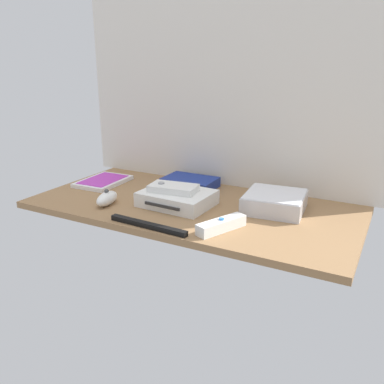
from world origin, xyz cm
name	(u,v)px	position (x,y,z in cm)	size (l,w,h in cm)	color
ground_plane	(192,207)	(0.00, 0.00, -1.00)	(100.00, 48.00, 2.00)	#936D47
back_wall	(226,93)	(0.00, 24.60, 32.00)	(110.00, 1.20, 64.00)	silver
game_console	(177,198)	(-3.74, -2.72, 2.20)	(21.63, 17.15, 4.40)	white
mini_computer	(275,202)	(23.97, 7.00, 2.64)	(18.57, 18.57, 5.30)	silver
game_case	(103,181)	(-38.97, 4.68, 0.76)	(14.38, 19.55, 1.56)	white
network_router	(190,183)	(-8.95, 15.31, 1.70)	(18.05, 12.46, 3.40)	navy
remote_wand	(221,225)	(16.28, -14.23, 1.51)	(9.21, 15.01, 3.40)	white
remote_nunchuk	(107,198)	(-22.94, -12.56, 2.04)	(6.01, 10.59, 5.10)	white
remote_classic_pad	(173,188)	(-4.84, -3.11, 5.41)	(15.31, 9.80, 2.40)	white
sensor_bar	(148,225)	(-1.66, -21.78, 0.70)	(24.00, 1.80, 1.40)	black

